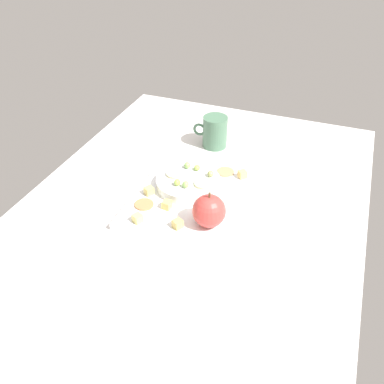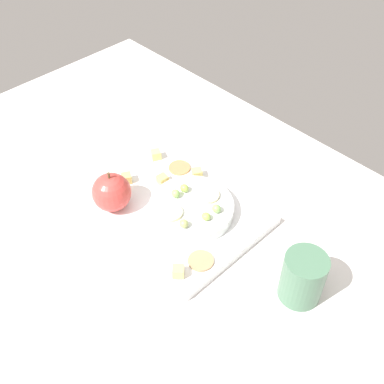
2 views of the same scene
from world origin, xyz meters
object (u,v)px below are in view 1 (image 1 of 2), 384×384
(apple_slice_0, at_px, (175,174))
(grape_1, at_px, (187,165))
(platter, at_px, (187,198))
(serving_dish, at_px, (188,183))
(cracker_0, at_px, (225,172))
(cheese_cube_1, at_px, (178,224))
(grape_4, at_px, (197,168))
(cheese_cube_3, at_px, (167,205))
(cheese_cube_2, at_px, (242,174))
(apple_slice_1, at_px, (204,184))
(cracker_1, at_px, (144,204))
(cheese_cube_0, at_px, (138,218))
(apple_whole, at_px, (209,211))
(grape_2, at_px, (210,174))
(cup, at_px, (215,132))
(grape_3, at_px, (186,184))
(grape_0, at_px, (177,183))
(cheese_cube_4, at_px, (149,191))

(apple_slice_0, bearing_deg, grape_1, 156.33)
(platter, xyz_separation_m, serving_dish, (-0.04, -0.01, 0.02))
(platter, height_order, cracker_0, cracker_0)
(cheese_cube_1, distance_m, grape_4, 0.21)
(grape_1, bearing_deg, cheese_cube_3, 2.06)
(cheese_cube_2, xyz_separation_m, cracker_0, (-0.01, -0.05, -0.01))
(platter, xyz_separation_m, apple_slice_1, (-0.03, 0.03, 0.04))
(cheese_cube_1, relative_size, cracker_1, 0.43)
(cheese_cube_0, height_order, apple_slice_0, apple_slice_0)
(cracker_1, xyz_separation_m, grape_1, (-0.16, 0.05, 0.03))
(apple_whole, bearing_deg, serving_dish, -141.20)
(cheese_cube_0, bearing_deg, grape_2, 152.03)
(apple_whole, bearing_deg, cup, -163.46)
(platter, bearing_deg, grape_3, -83.09)
(cheese_cube_3, distance_m, grape_2, 0.15)
(grape_0, bearing_deg, grape_3, 88.15)
(cheese_cube_3, distance_m, cheese_cube_4, 0.07)
(cracker_1, height_order, grape_4, grape_4)
(grape_1, relative_size, apple_slice_0, 0.39)
(grape_0, distance_m, grape_3, 0.02)
(cheese_cube_3, bearing_deg, platter, 158.38)
(cheese_cube_1, height_order, grape_1, grape_1)
(platter, height_order, apple_slice_0, apple_slice_0)
(grape_2, height_order, cup, cup)
(cheese_cube_3, xyz_separation_m, cracker_1, (0.01, -0.06, -0.01))
(apple_whole, height_order, grape_0, apple_whole)
(cheese_cube_1, xyz_separation_m, cheese_cube_3, (-0.06, -0.05, 0.00))
(grape_2, xyz_separation_m, grape_4, (-0.02, -0.04, -0.00))
(apple_whole, bearing_deg, cracker_1, -93.54)
(cheese_cube_2, bearing_deg, cheese_cube_1, -18.71)
(platter, bearing_deg, grape_0, -90.71)
(apple_whole, xyz_separation_m, grape_2, (-0.15, -0.05, -0.01))
(cheese_cube_0, bearing_deg, apple_slice_1, 147.39)
(cracker_0, bearing_deg, grape_3, -25.29)
(apple_whole, height_order, cheese_cube_2, apple_whole)
(serving_dish, xyz_separation_m, apple_slice_0, (-0.01, -0.04, 0.01))
(cracker_0, bearing_deg, cracker_1, -34.49)
(serving_dish, xyz_separation_m, apple_whole, (0.12, 0.10, 0.03))
(apple_slice_1, bearing_deg, platter, -53.02)
(apple_whole, relative_size, cracker_1, 1.64)
(apple_whole, relative_size, cheese_cube_1, 3.85)
(platter, height_order, grape_1, grape_1)
(grape_4, xyz_separation_m, apple_slice_1, (0.06, 0.04, -0.00))
(cracker_1, distance_m, apple_slice_1, 0.16)
(grape_1, distance_m, cup, 0.21)
(cheese_cube_3, distance_m, grape_1, 0.15)
(cheese_cube_0, relative_size, cracker_0, 0.43)
(serving_dish, height_order, cheese_cube_3, serving_dish)
(apple_slice_0, height_order, cup, cup)
(cheese_cube_3, bearing_deg, apple_slice_0, -167.93)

